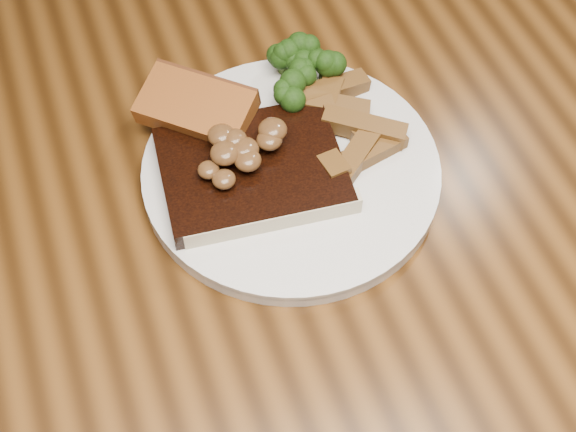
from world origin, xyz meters
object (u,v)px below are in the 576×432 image
object	(u,v)px
steak	(252,171)
potato_wedges	(342,129)
plate	(291,172)
garlic_bread	(198,121)
dining_table	(292,291)

from	to	relation	value
steak	potato_wedges	size ratio (longest dim) A/B	1.58
plate	steak	world-z (taller)	steak
garlic_bread	potato_wedges	size ratio (longest dim) A/B	1.01
steak	potato_wedges	world-z (taller)	same
potato_wedges	plate	bearing A→B (deg)	-162.89
plate	potato_wedges	world-z (taller)	potato_wedges
dining_table	garlic_bread	bearing A→B (deg)	107.07
dining_table	steak	world-z (taller)	steak
dining_table	plate	world-z (taller)	plate
plate	dining_table	bearing A→B (deg)	-109.45
plate	steak	xyz separation A→B (m)	(-0.04, 0.00, 0.02)
garlic_bread	potato_wedges	bearing A→B (deg)	17.87
steak	garlic_bread	xyz separation A→B (m)	(-0.03, 0.07, -0.00)
garlic_bread	plate	bearing A→B (deg)	-5.81
dining_table	steak	bearing A→B (deg)	101.90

